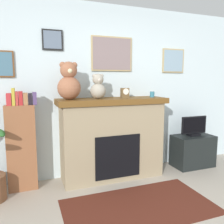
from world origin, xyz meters
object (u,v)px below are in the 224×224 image
object	(u,v)px
fireplace	(112,138)
tv_stand	(193,151)
candle_jar	(152,94)
television	(194,127)
mantel_clock	(125,93)
teddy_bear_grey	(98,88)
bookshelf	(22,143)
teddy_bear_cream	(69,83)

from	to	relation	value
fireplace	tv_stand	distance (m)	1.49
candle_jar	tv_stand	bearing A→B (deg)	-3.29
television	mantel_clock	bearing A→B (deg)	177.93
candle_jar	teddy_bear_grey	world-z (taller)	teddy_bear_grey
fireplace	television	bearing A→B (deg)	-2.55
bookshelf	fireplace	bearing A→B (deg)	-1.65
bookshelf	candle_jar	bearing A→B (deg)	-1.61
candle_jar	teddy_bear_cream	world-z (taller)	teddy_bear_cream
mantel_clock	teddy_bear_cream	xyz separation A→B (m)	(-0.83, 0.00, 0.16)
bookshelf	mantel_clock	size ratio (longest dim) A/B	9.30
fireplace	tv_stand	world-z (taller)	fireplace
bookshelf	teddy_bear_grey	size ratio (longest dim) A/B	3.87
television	candle_jar	bearing A→B (deg)	176.62
tv_stand	teddy_bear_cream	bearing A→B (deg)	178.76
tv_stand	teddy_bear_cream	distance (m)	2.39
fireplace	mantel_clock	distance (m)	0.70
teddy_bear_grey	tv_stand	bearing A→B (deg)	-1.55
teddy_bear_cream	teddy_bear_grey	distance (m)	0.42
tv_stand	candle_jar	bearing A→B (deg)	176.71
bookshelf	teddy_bear_cream	world-z (taller)	teddy_bear_cream
tv_stand	mantel_clock	distance (m)	1.62
candle_jar	teddy_bear_grey	size ratio (longest dim) A/B	0.25
candle_jar	mantel_clock	world-z (taller)	mantel_clock
tv_stand	mantel_clock	world-z (taller)	mantel_clock
candle_jar	mantel_clock	size ratio (longest dim) A/B	0.59
television	teddy_bear_grey	distance (m)	1.81
tv_stand	teddy_bear_grey	bearing A→B (deg)	178.45
teddy_bear_cream	mantel_clock	bearing A→B (deg)	-0.06
bookshelf	tv_stand	bearing A→B (deg)	-2.10
mantel_clock	television	bearing A→B (deg)	-2.07
fireplace	television	distance (m)	1.46
television	candle_jar	xyz separation A→B (m)	(-0.79, 0.05, 0.56)
candle_jar	teddy_bear_cream	bearing A→B (deg)	-179.97
television	fireplace	bearing A→B (deg)	177.45
fireplace	teddy_bear_grey	distance (m)	0.79
candle_jar	teddy_bear_grey	distance (m)	0.89
tv_stand	television	size ratio (longest dim) A/B	1.41
bookshelf	mantel_clock	world-z (taller)	bookshelf
mantel_clock	teddy_bear_cream	world-z (taller)	teddy_bear_cream
bookshelf	mantel_clock	xyz separation A→B (m)	(1.46, -0.06, 0.64)
bookshelf	mantel_clock	distance (m)	1.60
mantel_clock	teddy_bear_cream	size ratio (longest dim) A/B	0.29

